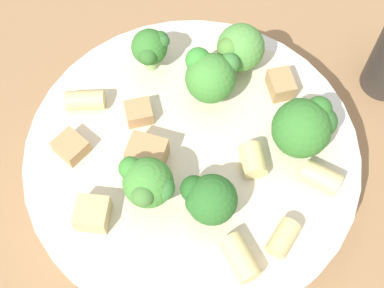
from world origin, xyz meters
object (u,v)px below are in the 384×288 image
rigatoni_3 (253,160)px  broccoli_floret_0 (151,48)px  broccoli_floret_4 (208,199)px  broccoli_floret_3 (148,183)px  broccoli_floret_1 (241,48)px  rigatoni_1 (321,177)px  pasta_bowl (192,161)px  rigatoni_2 (87,98)px  broccoli_floret_5 (209,75)px  chicken_chunk_3 (147,153)px  chicken_chunk_4 (71,147)px  chicken_chunk_0 (281,85)px  broccoli_floret_2 (304,126)px  chicken_chunk_2 (139,113)px  rigatoni_0 (283,238)px  chicken_chunk_1 (92,214)px  rigatoni_4 (241,257)px

rigatoni_3 → broccoli_floret_0: bearing=-113.7°
broccoli_floret_4 → broccoli_floret_3: bearing=-77.4°
broccoli_floret_1 → rigatoni_1: bearing=53.6°
pasta_bowl → rigatoni_2: (-0.00, -0.08, 0.02)m
broccoli_floret_5 → chicken_chunk_3: bearing=-12.1°
chicken_chunk_3 → chicken_chunk_4: chicken_chunk_3 is taller
broccoli_floret_5 → chicken_chunk_0: (-0.03, 0.05, -0.02)m
broccoli_floret_2 → chicken_chunk_2: broccoli_floret_2 is taller
rigatoni_0 → chicken_chunk_1: (0.04, -0.11, 0.00)m
rigatoni_0 → broccoli_floret_3: bearing=-83.2°
broccoli_floret_1 → rigatoni_1: 0.11m
broccoli_floret_0 → broccoli_floret_3: 0.11m
chicken_chunk_3 → chicken_chunk_4: bearing=-71.7°
rigatoni_3 → rigatoni_4: bearing=16.4°
broccoli_floret_0 → chicken_chunk_3: bearing=25.7°
rigatoni_0 → chicken_chunk_0: same height
broccoli_floret_1 → rigatoni_0: size_ratio=1.70×
rigatoni_1 → chicken_chunk_3: (0.04, -0.11, 0.00)m
broccoli_floret_0 → broccoli_floret_4: broccoli_floret_4 is taller
chicken_chunk_1 → rigatoni_4: bearing=99.0°
broccoli_floret_2 → rigatoni_0: broccoli_floret_2 is taller
broccoli_floret_1 → chicken_chunk_0: broccoli_floret_1 is taller
chicken_chunk_2 → broccoli_floret_2: bearing=105.7°
broccoli_floret_0 → chicken_chunk_0: size_ratio=1.67×
rigatoni_3 → chicken_chunk_1: 0.11m
chicken_chunk_1 → broccoli_floret_0: bearing=-169.7°
chicken_chunk_2 → chicken_chunk_4: 0.05m
rigatoni_1 → chicken_chunk_1: bearing=-54.5°
broccoli_floret_4 → chicken_chunk_0: 0.11m
rigatoni_1 → chicken_chunk_1: size_ratio=1.23×
broccoli_floret_3 → chicken_chunk_4: size_ratio=2.06×
broccoli_floret_1 → chicken_chunk_0: (0.01, 0.04, -0.01)m
broccoli_floret_1 → rigatoni_4: 0.15m
rigatoni_3 → chicken_chunk_3: size_ratio=0.85×
rigatoni_3 → chicken_chunk_2: 0.09m
broccoli_floret_4 → chicken_chunk_1: bearing=-60.7°
rigatoni_1 → chicken_chunk_4: (0.05, -0.16, -0.00)m
broccoli_floret_0 → rigatoni_4: broccoli_floret_0 is taller
broccoli_floret_5 → chicken_chunk_3: (0.07, -0.01, -0.01)m
broccoli_floret_4 → rigatoni_1: broccoli_floret_4 is taller
pasta_bowl → chicken_chunk_0: chicken_chunk_0 is taller
broccoli_floret_3 → rigatoni_3: bearing=135.8°
broccoli_floret_1 → broccoli_floret_3: (0.12, -0.01, 0.00)m
rigatoni_1 → broccoli_floret_5: bearing=-107.8°
rigatoni_4 → chicken_chunk_4: size_ratio=1.43×
rigatoni_1 → chicken_chunk_0: same height
rigatoni_2 → broccoli_floret_5: bearing=120.8°
pasta_bowl → broccoli_floret_5: (-0.05, -0.01, 0.04)m
broccoli_floret_3 → chicken_chunk_0: (-0.12, 0.04, -0.02)m
pasta_bowl → broccoli_floret_3: (0.04, -0.01, 0.04)m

